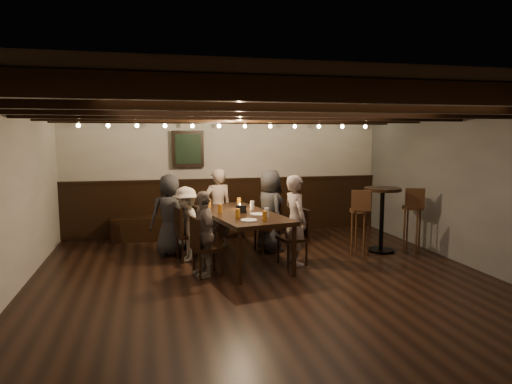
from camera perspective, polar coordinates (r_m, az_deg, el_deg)
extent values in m
plane|color=black|center=(6.27, 1.86, -11.69)|extent=(7.00, 7.00, 0.00)
plane|color=black|center=(5.95, 1.95, 10.77)|extent=(7.00, 7.00, 0.00)
plane|color=#BBB2A4|center=(9.39, -3.63, 2.11)|extent=(6.50, 0.00, 6.50)
plane|color=#484846|center=(7.51, 26.60, 0.09)|extent=(0.00, 7.00, 7.00)
cube|color=black|center=(9.44, -3.56, -1.85)|extent=(6.50, 0.08, 1.10)
cube|color=black|center=(9.14, -8.24, -4.27)|extent=(3.00, 0.45, 0.45)
cube|color=black|center=(9.17, -8.52, 5.36)|extent=(0.62, 0.12, 0.72)
cube|color=black|center=(9.10, -8.48, 5.35)|extent=(0.50, 0.02, 0.58)
cube|color=black|center=(3.24, 15.72, 11.95)|extent=(6.50, 0.10, 0.16)
cube|color=black|center=(4.29, 8.11, 10.90)|extent=(6.50, 0.10, 0.16)
cube|color=black|center=(5.38, 3.58, 10.18)|extent=(6.50, 0.10, 0.16)
cube|color=black|center=(6.50, 0.60, 9.67)|extent=(6.50, 0.10, 0.16)
cube|color=black|center=(7.63, -1.49, 9.29)|extent=(6.50, 0.10, 0.16)
cube|color=black|center=(8.77, -3.04, 9.01)|extent=(6.50, 0.10, 0.16)
sphere|color=#FFE099|center=(8.70, -21.32, 7.76)|extent=(0.07, 0.07, 0.07)
sphere|color=#FFE099|center=(8.61, -12.14, 8.10)|extent=(0.07, 0.07, 0.07)
sphere|color=#FFE099|center=(8.75, -3.01, 8.23)|extent=(0.07, 0.07, 0.07)
sphere|color=#FFE099|center=(9.09, 5.64, 8.16)|extent=(0.07, 0.07, 0.07)
sphere|color=#FFE099|center=(9.62, 13.49, 7.95)|extent=(0.07, 0.07, 0.07)
cube|color=black|center=(7.22, -2.01, -2.82)|extent=(1.37, 2.30, 0.06)
cylinder|color=black|center=(6.24, -2.02, -8.22)|extent=(0.06, 0.06, 0.74)
cylinder|color=black|center=(8.09, -7.50, -4.69)|extent=(0.06, 0.06, 0.74)
cylinder|color=black|center=(6.59, 4.79, -7.40)|extent=(0.06, 0.06, 0.74)
cylinder|color=black|center=(8.37, -1.98, -4.24)|extent=(0.06, 0.06, 0.74)
cube|color=black|center=(7.48, -8.31, -5.38)|extent=(0.47, 0.47, 0.05)
cube|color=black|center=(7.39, -9.68, -3.66)|extent=(0.11, 0.40, 0.43)
cube|color=black|center=(6.64, -6.14, -6.97)|extent=(0.46, 0.46, 0.05)
cube|color=black|center=(6.54, -7.65, -5.07)|extent=(0.11, 0.39, 0.43)
cube|color=black|center=(7.97, 1.43, -4.51)|extent=(0.47, 0.47, 0.05)
cube|color=black|center=(8.01, 2.60, -2.71)|extent=(0.12, 0.40, 0.44)
cube|color=black|center=(7.19, 4.57, -5.80)|extent=(0.47, 0.47, 0.05)
cube|color=black|center=(7.23, 5.85, -3.78)|extent=(0.12, 0.40, 0.44)
imported|color=#29292B|center=(7.81, -10.68, -2.81)|extent=(0.75, 0.56, 1.38)
imported|color=gray|center=(8.20, -4.81, -2.06)|extent=(0.58, 0.44, 1.43)
imported|color=maroon|center=(8.42, 1.33, -2.52)|extent=(0.67, 0.57, 1.22)
imported|color=#B7AC9A|center=(7.43, -8.71, -3.97)|extent=(0.59, 0.85, 1.20)
imported|color=gray|center=(6.58, -6.57, -5.22)|extent=(0.44, 0.77, 1.24)
imported|color=#252527|center=(7.94, 1.76, -2.35)|extent=(0.58, 0.77, 1.43)
imported|color=gray|center=(7.16, 4.95, -3.50)|extent=(0.43, 0.57, 1.41)
cylinder|color=#BF7219|center=(7.75, -5.90, -1.40)|extent=(0.07, 0.07, 0.14)
cylinder|color=#BF7219|center=(7.89, -2.13, -1.22)|extent=(0.07, 0.07, 0.14)
cylinder|color=#BF7219|center=(7.19, -4.53, -2.06)|extent=(0.07, 0.07, 0.14)
cylinder|color=silver|center=(7.50, -0.48, -1.65)|extent=(0.07, 0.07, 0.14)
cylinder|color=#BF7219|center=(6.71, -2.29, -2.70)|extent=(0.07, 0.07, 0.14)
cylinder|color=silver|center=(6.79, 1.32, -2.58)|extent=(0.07, 0.07, 0.14)
cylinder|color=#BF7219|center=(6.50, 1.08, -3.02)|extent=(0.07, 0.07, 0.14)
cylinder|color=white|center=(6.52, -0.89, -3.54)|extent=(0.24, 0.24, 0.01)
cylinder|color=white|center=(7.01, 0.28, -2.79)|extent=(0.24, 0.24, 0.01)
cube|color=black|center=(7.16, -1.86, -2.16)|extent=(0.15, 0.10, 0.12)
cylinder|color=beige|center=(7.53, -2.04, -1.97)|extent=(0.05, 0.05, 0.05)
cylinder|color=black|center=(8.32, 15.31, -7.03)|extent=(0.46, 0.46, 0.04)
cylinder|color=black|center=(8.21, 15.43, -3.47)|extent=(0.07, 0.07, 1.05)
cylinder|color=black|center=(8.13, 15.56, 0.32)|extent=(0.63, 0.63, 0.05)
cylinder|color=#3D2813|center=(7.77, 12.95, -2.25)|extent=(0.36, 0.36, 0.05)
cube|color=#3D2813|center=(7.58, 13.00, -1.04)|extent=(0.30, 0.16, 0.34)
cylinder|color=#3D2813|center=(8.30, 19.01, -1.87)|extent=(0.36, 0.36, 0.05)
cube|color=#3D2813|center=(8.11, 19.25, -0.73)|extent=(0.30, 0.15, 0.34)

